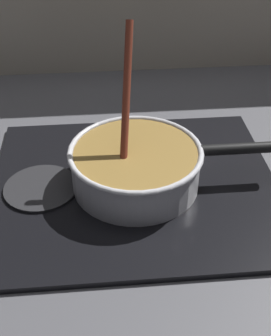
# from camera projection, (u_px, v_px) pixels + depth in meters

# --- Properties ---
(ground) EXTENTS (2.40, 1.60, 0.04)m
(ground) POSITION_uv_depth(u_px,v_px,m) (128.00, 288.00, 0.74)
(ground) COLOR #4C4C51
(hob_plate) EXTENTS (0.56, 0.48, 0.01)m
(hob_plate) POSITION_uv_depth(u_px,v_px,m) (136.00, 186.00, 0.91)
(hob_plate) COLOR black
(hob_plate) RESTS_ON ground
(burner_ring) EXTENTS (0.19, 0.19, 0.01)m
(burner_ring) POSITION_uv_depth(u_px,v_px,m) (136.00, 182.00, 0.91)
(burner_ring) COLOR #592D0C
(burner_ring) RESTS_ON hob_plate
(spare_burner) EXTENTS (0.14, 0.14, 0.01)m
(spare_burner) POSITION_uv_depth(u_px,v_px,m) (41.00, 188.00, 0.90)
(spare_burner) COLOR #262628
(spare_burner) RESTS_ON hob_plate
(cooking_pan) EXTENTS (0.41, 0.26, 0.30)m
(cooking_pan) POSITION_uv_depth(u_px,v_px,m) (136.00, 166.00, 0.88)
(cooking_pan) COLOR silver
(cooking_pan) RESTS_ON hob_plate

